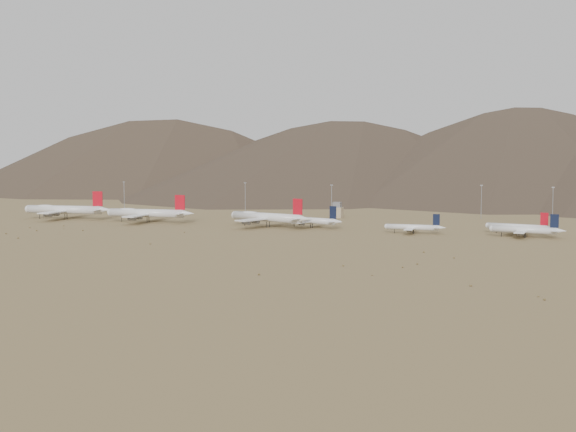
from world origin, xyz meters
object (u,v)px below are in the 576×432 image
(narrowbody_a, at_px, (312,221))
(control_tower, at_px, (337,211))
(widebody_centre, at_px, (147,213))
(narrowbody_b, at_px, (414,227))
(widebody_east, at_px, (267,217))
(widebody_west, at_px, (65,210))

(narrowbody_a, bearing_deg, control_tower, 111.13)
(widebody_centre, bearing_deg, narrowbody_b, -7.39)
(narrowbody_a, bearing_deg, widebody_east, -152.87)
(narrowbody_a, xyz_separation_m, control_tower, (-6.79, 85.00, 0.42))
(widebody_east, xyz_separation_m, narrowbody_b, (98.86, -8.01, -2.85))
(widebody_west, xyz_separation_m, widebody_centre, (72.91, -4.21, -0.41))
(widebody_west, bearing_deg, control_tower, 16.94)
(widebody_centre, distance_m, narrowbody_a, 122.59)
(widebody_centre, xyz_separation_m, control_tower, (115.76, 87.35, -1.60))
(widebody_centre, bearing_deg, control_tower, 32.98)
(narrowbody_b, bearing_deg, widebody_centre, 175.51)
(narrowbody_b, bearing_deg, widebody_east, 174.20)
(widebody_west, height_order, widebody_east, widebody_west)
(widebody_centre, distance_m, control_tower, 145.03)
(widebody_east, distance_m, narrowbody_a, 30.08)
(widebody_centre, relative_size, control_tower, 5.63)
(control_tower, bearing_deg, widebody_east, -104.09)
(widebody_centre, distance_m, widebody_east, 93.09)
(widebody_centre, height_order, control_tower, widebody_centre)
(widebody_centre, xyz_separation_m, narrowbody_a, (122.55, 2.35, -2.02))
(widebody_east, bearing_deg, narrowbody_b, 13.44)
(widebody_west, bearing_deg, widebody_centre, -10.15)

